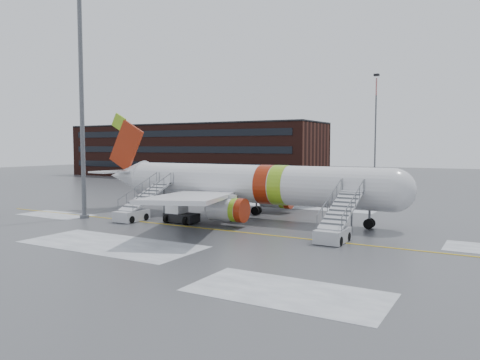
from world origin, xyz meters
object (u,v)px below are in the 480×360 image
Objects in this scene: pushback_tug at (180,214)px; light_mast_near at (81,77)px; airliner at (242,184)px; airstair_fwd at (336,227)px; airstair_aft at (137,209)px.

pushback_tug is 16.89m from light_mast_near.
airstair_fwd is (12.02, -6.54, -2.35)m from airliner.
airliner is 10.97× the size of pushback_tug.
airliner is 19.17m from light_mast_near.
airstair_fwd is 2.41× the size of pushback_tug.
airliner is 1.28× the size of light_mast_near.
airstair_fwd is at bearing 3.54° from light_mast_near.
light_mast_near is at bearing -166.38° from pushback_tug.
light_mast_near reaches higher than pushback_tug.
airstair_aft is (-8.16, -6.54, -2.35)m from airliner.
airliner is 4.55× the size of airstair_aft.
airstair_aft is 0.28× the size of light_mast_near.
airliner is 4.55× the size of airstair_fwd.
pushback_tug is 0.12× the size of light_mast_near.
airliner is at bearing 30.65° from light_mast_near.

